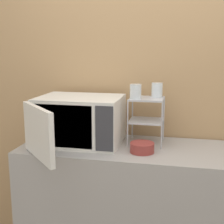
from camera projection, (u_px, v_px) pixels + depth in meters
wall_back at (165, 84)px, 2.27m from camera, size 8.00×0.06×2.60m
counter at (158, 213)px, 2.12m from camera, size 1.85×0.58×0.91m
microwave at (79, 120)px, 2.13m from camera, size 0.58×0.75×0.32m
dish_rack at (146, 111)px, 2.11m from camera, size 0.23×0.22×0.32m
glass_front_left at (136, 92)px, 2.04m from camera, size 0.08×0.08×0.10m
glass_back_right at (157, 90)px, 2.12m from camera, size 0.08×0.08×0.10m
bowl at (142, 148)px, 1.96m from camera, size 0.15×0.15×0.06m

